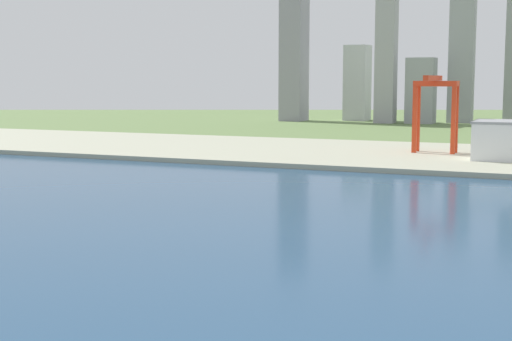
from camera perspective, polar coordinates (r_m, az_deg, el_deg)
ground_plane at (r=207.76m, az=5.42°, el=-4.26°), size 2400.00×2400.00×0.00m
water_bay at (r=153.24m, az=-1.60°, el=-8.26°), size 840.00×360.00×0.15m
industrial_pier at (r=390.99m, az=14.07°, el=1.01°), size 840.00×140.00×2.50m
port_crane_red at (r=396.23m, az=13.50°, el=5.37°), size 22.08×39.23×39.76m
distant_skyline at (r=718.91m, az=16.08°, el=8.09°), size 394.13×79.55×154.42m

